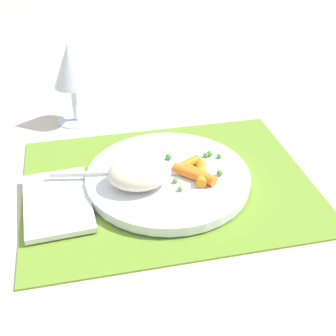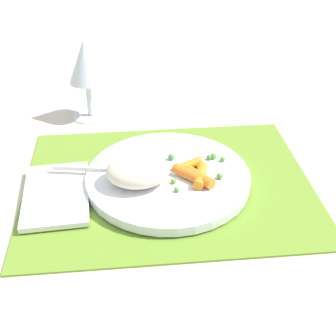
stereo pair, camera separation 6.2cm
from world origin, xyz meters
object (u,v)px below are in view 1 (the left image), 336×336
wine_glass (70,69)px  plate (168,178)px  napkin (57,202)px  rice_mound (140,173)px  fork (136,173)px  carrot_portion (195,172)px

wine_glass → plate: bearing=-62.1°
plate → napkin: bearing=-172.7°
plate → rice_mound: (-0.04, -0.02, 0.03)m
fork → napkin: fork is taller
wine_glass → fork: bearing=-71.1°
rice_mound → napkin: bearing=-178.5°
napkin → fork: bearing=14.0°
rice_mound → fork: rice_mound is taller
carrot_portion → plate: bearing=158.2°
carrot_portion → rice_mound: bearing=-178.3°
plate → fork: bearing=170.2°
rice_mound → fork: 0.03m
rice_mound → fork: (-0.00, 0.03, -0.02)m
rice_mound → napkin: (-0.12, -0.00, -0.03)m
plate → carrot_portion: size_ratio=3.26×
plate → napkin: 0.16m
fork → napkin: (-0.12, -0.03, -0.01)m
fork → rice_mound: bearing=-86.1°
plate → wine_glass: wine_glass is taller
plate → fork: size_ratio=1.16×
carrot_portion → wine_glass: 0.31m
plate → wine_glass: bearing=117.9°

